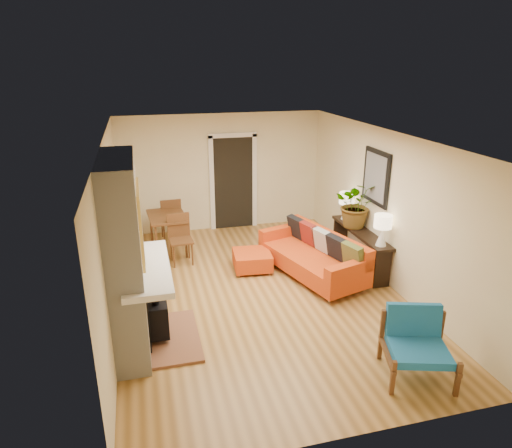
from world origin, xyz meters
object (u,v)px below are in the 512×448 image
Objects in this scene: blue_chair at (416,340)px; dining_table at (171,222)px; ottoman at (252,260)px; sofa at (315,255)px; houseplant at (357,204)px; lamp_near at (383,227)px; console_table at (360,238)px; lamp_far at (347,203)px.

dining_table is at bearing 119.44° from blue_chair.
sofa is at bearing -23.61° from ottoman.
sofa is 2.88m from blue_chair.
sofa is at bearing -161.65° from houseplant.
lamp_near is at bearing -35.34° from sofa.
console_table is 3.43× the size of lamp_near.
lamp_far reaches higher than sofa.
dining_table is 3.71m from console_table.
lamp_far is 0.46m from houseplant.
ottoman is 0.40× the size of console_table.
ottoman is at bearing 168.88° from console_table.
lamp_near reaches higher than blue_chair.
dining_table is at bearing 156.59° from houseplant.
blue_chair reaches higher than ottoman.
blue_chair is 3.04m from console_table.
ottoman is 1.36× the size of lamp_far.
console_table is 0.87m from lamp_near.
blue_chair is 3.33m from houseplant.
dining_table is (-2.41, 1.73, 0.25)m from sofa.
blue_chair is at bearing -107.87° from lamp_near.
lamp_far is (0.00, 0.67, 0.49)m from console_table.
sofa reaches higher than console_table.
ottoman is 2.16m from lamp_far.
houseplant is at bearing 90.61° from lamp_near.
houseplant is (1.95, -0.16, 0.97)m from ottoman.
blue_chair is at bearing -69.57° from ottoman.
lamp_near is at bearing -90.00° from lamp_far.
lamp_far reaches higher than blue_chair.
dining_table is at bearing 144.44° from lamp_near.
blue_chair is at bearing -103.71° from console_table.
blue_chair is 1.82× the size of lamp_near.
ottoman is 0.42× the size of dining_table.
sofa is at bearing -35.65° from dining_table.
houseplant is at bearing 18.35° from sofa.
blue_chair is (1.24, -3.34, 0.25)m from ottoman.
blue_chair is 0.53× the size of console_table.
lamp_far is (0.00, 1.39, 0.00)m from lamp_near.
lamp_near is (0.91, -0.64, 0.69)m from sofa.
sofa is 1.31m from lamp_near.
lamp_near is 1.00× the size of lamp_far.
console_table is 2.08× the size of houseplant.
lamp_near is at bearing -35.56° from dining_table.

